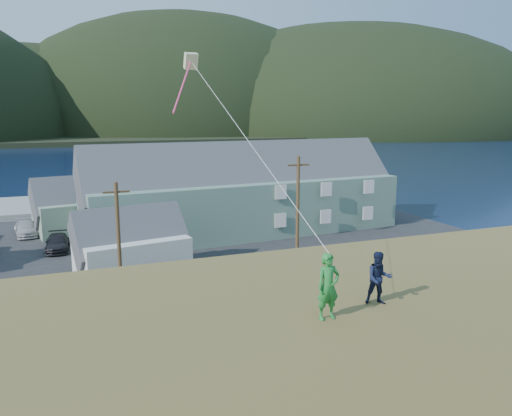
{
  "coord_description": "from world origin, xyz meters",
  "views": [
    {
      "loc": [
        -3.59,
        -29.52,
        12.36
      ],
      "look_at": [
        3.13,
        -11.96,
        8.8
      ],
      "focal_mm": 35.0,
      "sensor_mm": 36.0,
      "label": 1
    }
  ],
  "objects_px": {
    "wharf": "(49,206)",
    "shed_palegreen_far": "(87,206)",
    "kite_flyer_green": "(328,286)",
    "lodge": "(245,191)",
    "kite_flyer_navy": "(379,278)",
    "shed_white": "(131,245)"
  },
  "relations": [
    {
      "from": "wharf",
      "to": "shed_palegreen_far",
      "type": "xyz_separation_m",
      "value": [
        4.25,
        -14.42,
        2.31
      ]
    },
    {
      "from": "wharf",
      "to": "kite_flyer_green",
      "type": "bearing_deg",
      "value": -81.88
    },
    {
      "from": "lodge",
      "to": "kite_flyer_green",
      "type": "relative_size",
      "value": 19.41
    },
    {
      "from": "shed_palegreen_far",
      "to": "kite_flyer_navy",
      "type": "height_order",
      "value": "kite_flyer_navy"
    },
    {
      "from": "shed_palegreen_far",
      "to": "kite_flyer_green",
      "type": "bearing_deg",
      "value": -95.97
    },
    {
      "from": "shed_palegreen_far",
      "to": "kite_flyer_green",
      "type": "xyz_separation_m",
      "value": [
        4.17,
        -44.53,
        5.3
      ]
    },
    {
      "from": "kite_flyer_navy",
      "to": "lodge",
      "type": "bearing_deg",
      "value": 96.32
    },
    {
      "from": "kite_flyer_navy",
      "to": "kite_flyer_green",
      "type": "bearing_deg",
      "value": -146.96
    },
    {
      "from": "shed_white",
      "to": "shed_palegreen_far",
      "type": "bearing_deg",
      "value": 87.6
    },
    {
      "from": "wharf",
      "to": "kite_flyer_green",
      "type": "height_order",
      "value": "kite_flyer_green"
    },
    {
      "from": "lodge",
      "to": "shed_white",
      "type": "distance_m",
      "value": 16.95
    },
    {
      "from": "wharf",
      "to": "kite_flyer_navy",
      "type": "relative_size",
      "value": 17.64
    },
    {
      "from": "wharf",
      "to": "kite_flyer_navy",
      "type": "distance_m",
      "value": 59.9
    },
    {
      "from": "shed_white",
      "to": "shed_palegreen_far",
      "type": "distance_m",
      "value": 17.66
    },
    {
      "from": "shed_white",
      "to": "kite_flyer_green",
      "type": "xyz_separation_m",
      "value": [
        1.78,
        -27.03,
        5.54
      ]
    },
    {
      "from": "wharf",
      "to": "lodge",
      "type": "bearing_deg",
      "value": -47.21
    },
    {
      "from": "shed_white",
      "to": "kite_flyer_navy",
      "type": "distance_m",
      "value": 27.41
    },
    {
      "from": "lodge",
      "to": "shed_palegreen_far",
      "type": "bearing_deg",
      "value": 151.4
    },
    {
      "from": "lodge",
      "to": "shed_palegreen_far",
      "type": "height_order",
      "value": "lodge"
    },
    {
      "from": "wharf",
      "to": "shed_white",
      "type": "bearing_deg",
      "value": -78.26
    },
    {
      "from": "shed_palegreen_far",
      "to": "kite_flyer_green",
      "type": "distance_m",
      "value": 45.04
    },
    {
      "from": "wharf",
      "to": "kite_flyer_green",
      "type": "relative_size",
      "value": 15.07
    }
  ]
}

